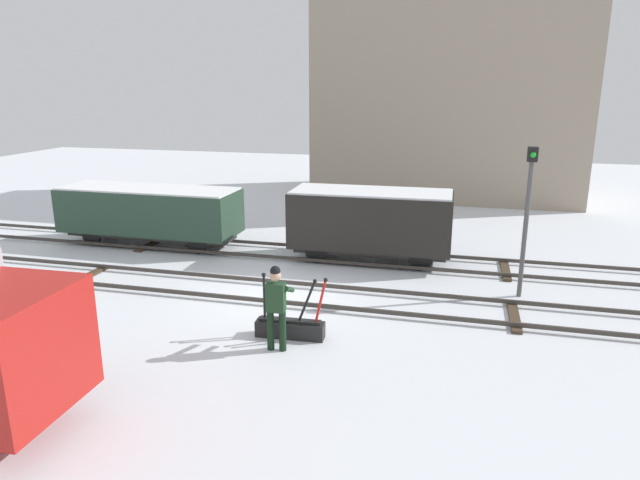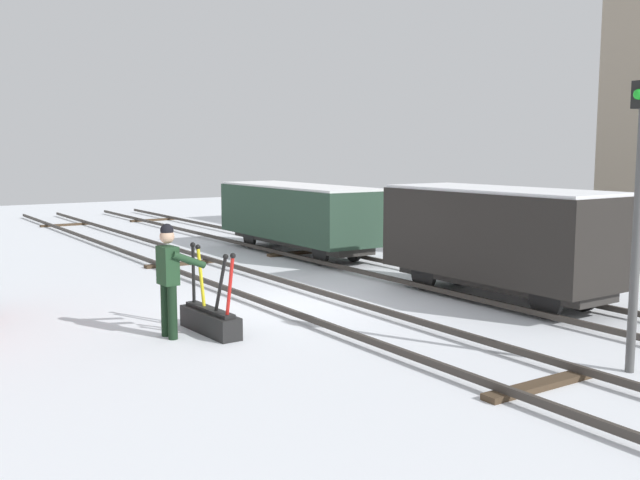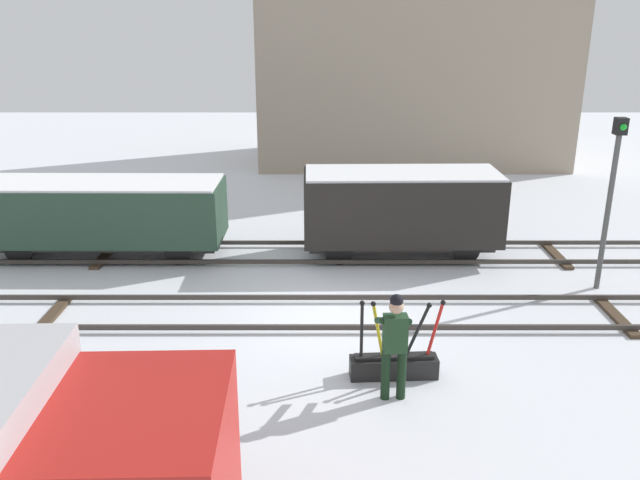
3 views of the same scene
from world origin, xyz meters
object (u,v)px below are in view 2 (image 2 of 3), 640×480
rail_worker (170,273)px  freight_car_near_switch (298,214)px  switch_lever_frame (210,318)px  freight_car_far_end (499,236)px  signal_post (639,197)px

rail_worker → freight_car_near_switch: bearing=132.7°
switch_lever_frame → freight_car_far_end: (0.78, 5.94, 1.05)m
signal_post → freight_car_far_end: bearing=154.3°
freight_car_near_switch → freight_car_far_end: bearing=0.4°
freight_car_near_switch → rail_worker: bearing=-43.8°
rail_worker → freight_car_far_end: bearing=79.4°
freight_car_far_end → freight_car_near_switch: 7.64m
switch_lever_frame → freight_car_near_switch: (-6.86, 5.94, 0.93)m
switch_lever_frame → freight_car_near_switch: size_ratio=0.26×
rail_worker → freight_car_near_switch: (-6.77, 6.59, 0.13)m
signal_post → rail_worker: bearing=-138.9°
switch_lever_frame → rail_worker: (-0.09, -0.65, 0.81)m
signal_post → freight_car_near_switch: bearing=170.2°
freight_car_near_switch → switch_lever_frame: bearing=-40.5°
rail_worker → signal_post: 7.00m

